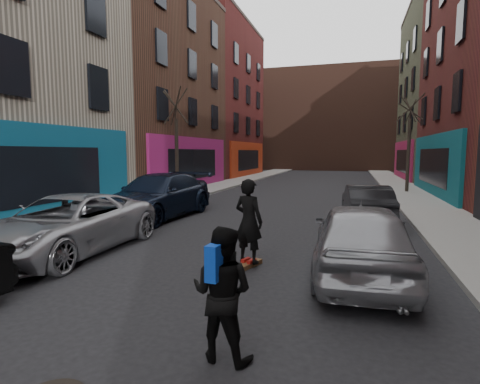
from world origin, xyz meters
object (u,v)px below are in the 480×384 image
Objects in this scene: parked_left_end at (158,196)px; pedestrian at (222,292)px; parked_left_far at (67,224)px; tree_right_far at (409,135)px; tree_left_far at (176,136)px; parked_right_far at (360,239)px; skateboard at (249,265)px; skateboarder at (249,221)px; parked_right_end at (366,204)px.

parked_left_end is 3.53× the size of pedestrian.
pedestrian is at bearing -34.24° from parked_left_far.
pedestrian is (-4.66, -20.50, -2.70)m from tree_right_far.
parked_left_end is at bearing -70.60° from tree_left_far.
parked_right_far is (9.40, -10.81, -2.61)m from tree_left_far.
skateboard is at bearing 1.25° from parked_left_far.
skateboarder is at bearing -74.61° from pedestrian.
parked_right_end is at bearing -95.65° from parked_right_far.
skateboard is (4.62, 0.22, -0.68)m from parked_left_far.
tree_left_far is at bearing -30.95° from parked_right_end.
tree_right_far reaches higher than tree_left_far.
parked_right_end is (-2.69, -10.64, -2.85)m from tree_right_far.
parked_left_end is at bearing 92.71° from parked_left_far.
pedestrian reaches higher than parked_left_far.
tree_left_far reaches higher than parked_left_far.
skateboarder is at bearing 1.25° from parked_left_far.
tree_right_far is at bearing 25.82° from tree_left_far.
skateboarder is (0.00, 0.00, 0.97)m from skateboard.
parked_right_end is (0.31, 6.18, -0.10)m from parked_right_far.
parked_right_end is at bearing 12.47° from parked_left_end.
parked_left_far is 5.23m from parked_left_end.
pedestrian is at bearing -102.81° from tree_right_far.
tree_left_far is at bearing -154.18° from tree_right_far.
tree_left_far is at bearing 141.31° from skateboard.
parked_right_far is (6.94, 0.29, 0.05)m from parked_left_far.
skateboard is (7.08, -10.88, -3.33)m from tree_left_far.
parked_left_far is 6.95m from parked_right_far.
tree_right_far is at bearing 90.76° from skateboard.
tree_right_far is at bearing 58.31° from parked_left_far.
tree_right_far is 1.50× the size of parked_right_far.
skateboard is at bearing -107.51° from tree_right_far.
parked_left_far is (-9.94, -17.10, -2.80)m from tree_right_far.
tree_left_far is 8.12× the size of skateboard.
skateboard is at bearing -1.22° from parked_right_far.
parked_left_far is 4.63m from skateboarder.
tree_left_far is at bearing -51.78° from parked_right_far.
parked_left_far is at bearing 21.03° from skateboarder.
parked_left_far reaches higher than parked_right_end.
parked_left_end is at bearing 3.85° from parked_right_end.
tree_right_far is 19.98m from parked_left_far.
parked_right_far reaches higher than skateboard.
parked_right_end is 2.23× the size of skateboarder.
pedestrian is at bearing -61.90° from tree_left_far.
parked_right_far is at bearing -109.30° from pedestrian.
tree_right_far reaches higher than parked_right_end.
skateboarder is (7.08, -10.88, -2.36)m from tree_left_far.
parked_right_far is (7.33, -4.93, -0.07)m from parked_left_end.
parked_left_end is at bearing -130.99° from tree_right_far.
parked_left_end is 7.07m from skateboarder.
skateboarder reaches higher than parked_left_far.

